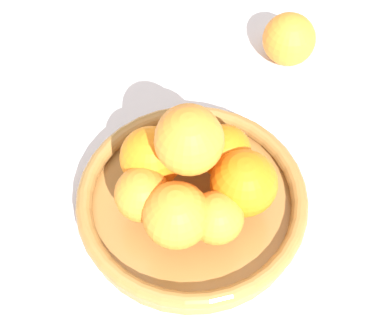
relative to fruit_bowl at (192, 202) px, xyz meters
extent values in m
plane|color=silver|center=(0.00, 0.00, -0.02)|extent=(4.00, 4.00, 0.00)
cylinder|color=#A57238|center=(0.00, 0.00, -0.01)|extent=(0.28, 0.28, 0.02)
torus|color=#A57238|center=(0.00, 0.00, 0.01)|extent=(0.29, 0.29, 0.02)
sphere|color=orange|center=(0.04, 0.04, 0.06)|extent=(0.08, 0.08, 0.08)
sphere|color=orange|center=(0.00, 0.06, 0.05)|extent=(0.07, 0.07, 0.07)
sphere|color=orange|center=(-0.04, 0.03, 0.06)|extent=(0.08, 0.08, 0.08)
sphere|color=orange|center=(-0.06, -0.01, 0.05)|extent=(0.06, 0.06, 0.06)
sphere|color=orange|center=(-0.03, -0.05, 0.06)|extent=(0.08, 0.08, 0.08)
sphere|color=orange|center=(0.03, -0.05, 0.05)|extent=(0.07, 0.07, 0.07)
sphere|color=orange|center=(0.06, -0.02, 0.06)|extent=(0.08, 0.08, 0.08)
sphere|color=orange|center=(0.01, 0.00, 0.12)|extent=(0.08, 0.08, 0.08)
sphere|color=orange|center=(0.01, 0.00, 0.12)|extent=(0.08, 0.08, 0.08)
sphere|color=orange|center=(0.21, -0.22, 0.02)|extent=(0.08, 0.08, 0.08)
camera|label=1|loc=(-0.39, 0.14, 0.70)|focal=60.00mm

